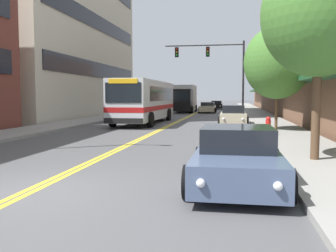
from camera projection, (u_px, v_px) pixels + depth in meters
The scene contains 16 objects.
ground_plane at pixel (196, 113), 44.33m from camera, with size 240.00×240.00×0.00m, color #4C4C4F.
sidewalk_left at pixel (139, 112), 45.50m from camera, with size 2.86×106.00×0.15m.
sidewalk_right at pixel (256, 113), 43.15m from camera, with size 2.86×106.00×0.15m.
centre_line at pixel (196, 113), 44.33m from camera, with size 0.34×106.00×0.01m.
storefront_row_right at pixel (308, 74), 41.85m from camera, with size 9.10×68.00×8.83m.
city_bus at pixel (145, 100), 27.86m from camera, with size 2.82×11.31×3.09m.
car_white_parked_left_near at pixel (146, 110), 37.74m from camera, with size 2.12×4.43×1.35m.
car_slate_blue_parked_right_foreground at pixel (237, 158), 8.42m from camera, with size 2.09×4.34×1.32m.
car_champagne_parked_right_mid at pixel (233, 116), 25.72m from camera, with size 1.97×4.15×1.38m.
car_beige_moving_lead at pixel (208, 108), 44.98m from camera, with size 2.04×4.78×1.27m.
car_black_moving_second at pixel (217, 105), 57.55m from camera, with size 2.03×4.52×1.27m.
box_truck at pixel (184, 98), 46.10m from camera, with size 2.69×7.05×3.34m.
traffic_signal_mast at pixel (217, 63), 35.15m from camera, with size 7.48×0.38×7.12m.
street_tree_right_near at pixel (319, 14), 10.73m from camera, with size 3.30×3.30×6.04m.
street_tree_right_mid at pixel (277, 63), 20.47m from camera, with size 3.63×3.63×5.69m.
fire_hydrant at pixel (268, 126), 18.07m from camera, with size 0.33×0.25×0.88m.
Camera 1 is at (4.23, -7.24, 2.02)m, focal length 40.00 mm.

